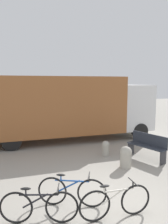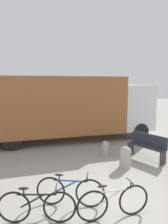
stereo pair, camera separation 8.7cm
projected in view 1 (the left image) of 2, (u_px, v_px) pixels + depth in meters
ground_plane at (108, 208)px, 5.15m from camera, size 60.00×60.00×0.00m
delivery_truck at (66, 106)px, 11.16m from camera, size 8.95×2.78×3.22m
park_bench at (147, 145)px, 8.43m from camera, size 0.96×1.61×0.97m
bicycle_near at (39, 207)px, 4.53m from camera, size 1.61×0.56×0.79m
bicycle_middle at (72, 191)px, 5.17m from camera, size 1.55×0.70×0.79m
bicycle_far at (115, 202)px, 4.71m from camera, size 1.66×0.44×0.79m
bollard_near_bench at (126, 156)px, 7.55m from camera, size 0.41×0.41×0.75m
bollard_far_bench at (106, 148)px, 8.79m from camera, size 0.31×0.31×0.61m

